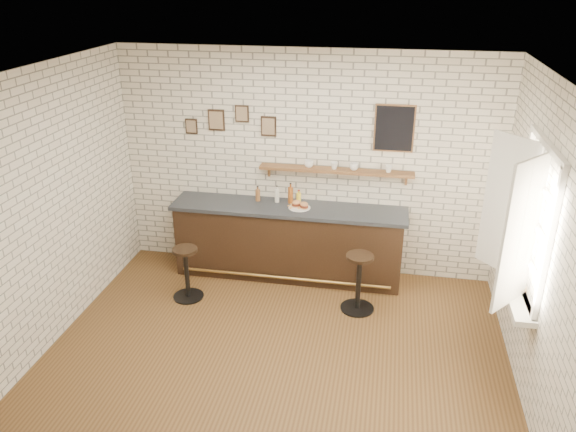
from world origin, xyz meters
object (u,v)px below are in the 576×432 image
Objects in this scene: bar_stool_right at (359,281)px; book_lower at (512,284)px; bitters_bottle_amber at (291,195)px; shelf_cup_c at (354,167)px; bar_counter at (288,241)px; book_upper at (512,282)px; bitters_bottle_white at (277,195)px; shelf_cup_b at (334,166)px; bitters_bottle_brown at (258,195)px; bar_stool_left at (187,271)px; ciabatta_sandwich at (300,204)px; shelf_cup_a at (309,164)px; shelf_cup_d at (389,169)px; condiment_bottle_yellow at (299,198)px; sandwich_plate at (299,208)px.

bar_stool_right is 1.80m from book_lower.
shelf_cup_c is (0.81, 0.07, 0.42)m from bitters_bottle_amber.
bar_counter is 13.36× the size of book_upper.
bar_counter is at bearing -36.59° from bitters_bottle_white.
book_upper is at bearing -86.22° from shelf_cup_b.
bitters_bottle_brown is at bearing -180.00° from bitters_bottle_amber.
bitters_bottle_amber is 0.40× the size of bar_stool_left.
bitters_bottle_brown is 1.34m from shelf_cup_c.
ciabatta_sandwich reaches higher than book_upper.
bar_stool_right is at bearing -34.84° from bar_counter.
bitters_bottle_brown is 1.76× the size of shelf_cup_a.
shelf_cup_c is (0.66, 0.22, 0.48)m from ciabatta_sandwich.
shelf_cup_d is at bearing 11.12° from ciabatta_sandwich.
bitters_bottle_white is 0.87m from shelf_cup_b.
book_lower is at bearing -29.96° from ciabatta_sandwich.
bitters_bottle_brown is 0.56m from condiment_bottle_yellow.
bitters_bottle_amber is at bearing 95.10° from shelf_cup_c.
condiment_bottle_yellow is at bearing 159.50° from book_lower.
bitters_bottle_amber is 2.44× the size of shelf_cup_c.
bar_stool_right is at bearing -39.79° from bitters_bottle_amber.
shelf_cup_a is 1.02m from shelf_cup_d.
bar_counter reaches higher than bar_stool_right.
bitters_bottle_white is at bearing 158.79° from shelf_cup_d.
shelf_cup_c is at bearing 17.87° from sandwich_plate.
condiment_bottle_yellow is 2.04× the size of shelf_cup_d.
shelf_cup_d reaches higher than condiment_bottle_yellow.
shelf_cup_c reaches higher than shelf_cup_d.
shelf_cup_c is (1.97, 1.02, 1.17)m from bar_stool_left.
bitters_bottle_white reaches higher than bitters_bottle_brown.
shelf_cup_a reaches higher than book_lower.
sandwich_plate is at bearing 108.20° from shelf_cup_c.
shelf_cup_c is (0.67, 0.22, 0.53)m from sandwich_plate.
bar_stool_right is 6.36× the size of shelf_cup_a.
book_upper reaches higher than book_lower.
sandwich_plate is (0.15, -0.01, 0.51)m from bar_counter.
shelf_cup_b is (0.45, 0.07, 0.45)m from condiment_bottle_yellow.
shelf_cup_d is at bearing 3.40° from condiment_bottle_yellow.
shelf_cup_c is 2.45m from book_lower.
condiment_bottle_yellow is (0.11, 0.13, 0.58)m from bar_counter.
bar_stool_right is (1.44, -0.83, -0.69)m from bitters_bottle_brown.
book_upper is (2.56, -1.53, -0.16)m from bitters_bottle_amber.
bar_stool_right is 1.64m from shelf_cup_a.
bar_stool_right is at bearing -35.11° from bitters_bottle_white.
shelf_cup_b reaches higher than sandwich_plate.
ciabatta_sandwich is 1.13× the size of bitters_bottle_white.
bar_counter is at bearing 151.88° from shelf_cup_b.
shelf_cup_d reaches higher than book_lower.
bitters_bottle_white is (0.26, 0.00, 0.01)m from bitters_bottle_brown.
bitters_bottle_brown is at bearing 158.37° from shelf_cup_d.
ciabatta_sandwich is 2.79× the size of shelf_cup_d.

